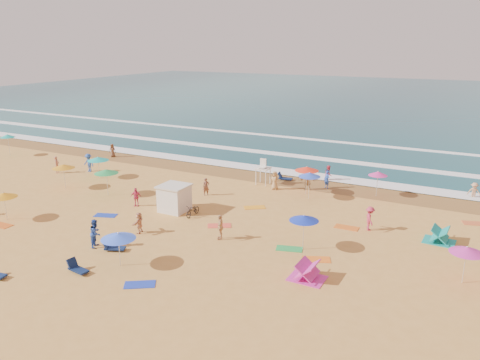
% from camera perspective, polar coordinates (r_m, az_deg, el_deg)
% --- Properties ---
extents(ground, '(220.00, 220.00, 0.00)m').
position_cam_1_polar(ground, '(36.50, -6.81, -4.28)').
color(ground, gold).
rests_on(ground, ground).
extents(ocean, '(220.00, 140.00, 0.18)m').
position_cam_1_polar(ocean, '(114.49, 17.69, 9.27)').
color(ocean, '#0C4756').
rests_on(ocean, ground).
extents(wet_sand, '(220.00, 220.00, 0.00)m').
position_cam_1_polar(wet_sand, '(46.80, 1.76, 0.53)').
color(wet_sand, olive).
rests_on(wet_sand, ground).
extents(surf_foam, '(200.00, 18.70, 0.05)m').
position_cam_1_polar(surf_foam, '(54.61, 5.78, 2.88)').
color(surf_foam, white).
rests_on(surf_foam, ground).
extents(cabana, '(2.00, 2.00, 2.00)m').
position_cam_1_polar(cabana, '(37.21, -8.00, -2.27)').
color(cabana, white).
rests_on(cabana, ground).
extents(cabana_roof, '(2.20, 2.20, 0.12)m').
position_cam_1_polar(cabana_roof, '(36.88, -8.06, -0.72)').
color(cabana_roof, silver).
rests_on(cabana_roof, cabana).
extents(bicycle, '(0.60, 1.70, 0.89)m').
position_cam_1_polar(bicycle, '(36.14, -5.77, -3.70)').
color(bicycle, black).
rests_on(bicycle, ground).
extents(lifeguard_stand, '(1.20, 1.20, 2.10)m').
position_cam_1_polar(lifeguard_stand, '(43.75, 2.83, 0.80)').
color(lifeguard_stand, white).
rests_on(lifeguard_stand, ground).
extents(beach_umbrellas, '(58.67, 25.96, 0.81)m').
position_cam_1_polar(beach_umbrellas, '(36.21, -7.37, -0.91)').
color(beach_umbrellas, '#16B6AA').
rests_on(beach_umbrellas, ground).
extents(loungers, '(54.51, 26.55, 0.34)m').
position_cam_1_polar(loungers, '(30.26, 1.68, -8.33)').
color(loungers, '#0E1146').
rests_on(loungers, ground).
extents(towels, '(34.10, 26.30, 0.03)m').
position_cam_1_polar(towels, '(32.54, -4.20, -6.82)').
color(towels, '#D85D1B').
rests_on(towels, ground).
extents(popup_tents, '(8.20, 10.59, 1.20)m').
position_cam_1_polar(popup_tents, '(30.28, 16.63, -8.15)').
color(popup_tents, '#D72FA5').
rests_on(popup_tents, ground).
extents(beachgoers, '(50.05, 23.39, 2.13)m').
position_cam_1_polar(beachgoers, '(40.14, -4.95, -1.03)').
color(beachgoers, brown).
rests_on(beachgoers, ground).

